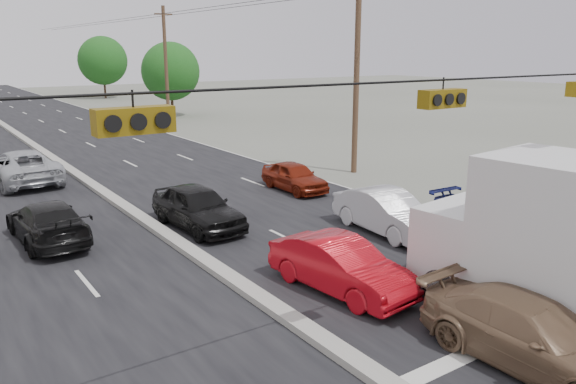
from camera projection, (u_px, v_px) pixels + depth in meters
name	position (u px, v px, depth m)	size (l,w,h in m)	color
ground	(373.00, 379.00, 11.15)	(200.00, 200.00, 0.00)	#606356
road_surface	(45.00, 154.00, 35.13)	(20.00, 160.00, 0.02)	black
center_median	(44.00, 153.00, 35.11)	(0.50, 160.00, 0.20)	gray
utility_pole_right_b	(357.00, 75.00, 28.74)	(1.60, 0.30, 10.00)	#422D1E
utility_pole_right_c	(166.00, 65.00, 48.72)	(1.60, 0.30, 10.00)	#422D1E
traffic_signals	(439.00, 97.00, 10.57)	(25.00, 0.30, 0.54)	black
tree_right_mid	(171.00, 71.00, 54.28)	(5.60, 5.60, 7.14)	#382619
tree_right_far	(103.00, 61.00, 74.66)	(6.40, 6.40, 8.16)	#382619
tan_sedan	(533.00, 335.00, 11.45)	(1.96, 4.82, 1.40)	brown
red_sedan	(340.00, 266.00, 15.03)	(1.52, 4.35, 1.43)	#B50B15
queue_car_a	(198.00, 207.00, 20.39)	(1.86, 4.62, 1.57)	black
queue_car_b	(387.00, 213.00, 19.87)	(1.60, 4.58, 1.51)	silver
queue_car_d	(487.00, 216.00, 19.88)	(1.74, 4.28, 1.24)	#0F144D
queue_car_e	(294.00, 177.00, 25.88)	(1.56, 3.89, 1.33)	maroon
oncoming_near	(47.00, 222.00, 18.92)	(1.96, 4.82, 1.40)	black
oncoming_far	(22.00, 167.00, 27.29)	(2.72, 5.89, 1.64)	#ACAFB4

